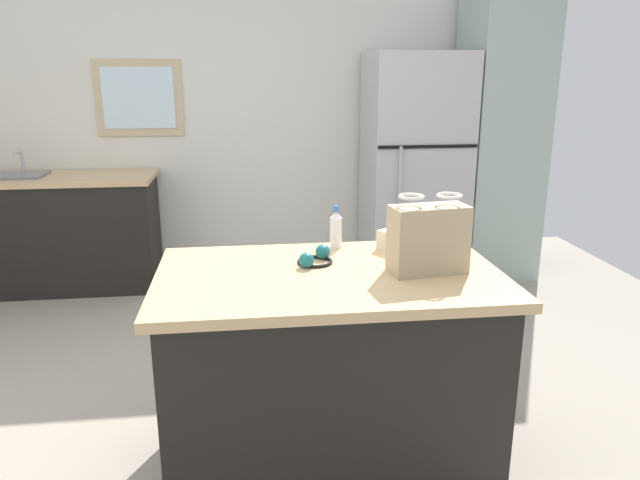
{
  "coord_description": "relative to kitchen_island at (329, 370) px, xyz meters",
  "views": [
    {
      "loc": [
        -0.07,
        -2.47,
        1.67
      ],
      "look_at": [
        0.26,
        0.07,
        0.94
      ],
      "focal_mm": 33.36,
      "sensor_mm": 36.0,
      "label": 1
    }
  ],
  "objects": [
    {
      "name": "tall_cabinet",
      "position": [
        1.74,
        2.42,
        0.7
      ],
      "size": [
        0.59,
        0.66,
        2.3
      ],
      "color": "#9EB2A8",
      "rests_on": "ground"
    },
    {
      "name": "ground",
      "position": [
        -0.26,
        0.23,
        -0.45
      ],
      "size": [
        6.29,
        6.29,
        0.0
      ],
      "primitive_type": "plane",
      "color": "#9E9384"
    },
    {
      "name": "kitchen_island",
      "position": [
        0.0,
        0.0,
        0.0
      ],
      "size": [
        1.39,
        0.85,
        0.89
      ],
      "color": "black",
      "rests_on": "ground"
    },
    {
      "name": "back_wall",
      "position": [
        -0.27,
        2.85,
        0.94
      ],
      "size": [
        5.25,
        0.13,
        2.78
      ],
      "color": "silver",
      "rests_on": "ground"
    },
    {
      "name": "shopping_bag",
      "position": [
        0.39,
        -0.04,
        0.58
      ],
      "size": [
        0.32,
        0.18,
        0.32
      ],
      "color": "tan",
      "rests_on": "kitchen_island"
    },
    {
      "name": "bottle",
      "position": [
        0.08,
        0.34,
        0.53
      ],
      "size": [
        0.06,
        0.06,
        0.2
      ],
      "color": "white",
      "rests_on": "kitchen_island"
    },
    {
      "name": "sink_counter",
      "position": [
        -1.82,
        2.47,
        0.01
      ],
      "size": [
        1.56,
        0.63,
        1.08
      ],
      "color": "black",
      "rests_on": "ground"
    },
    {
      "name": "refrigerator",
      "position": [
        1.04,
        2.42,
        0.46
      ],
      "size": [
        0.78,
        0.73,
        1.81
      ],
      "color": "#B7B7BC",
      "rests_on": "ground"
    },
    {
      "name": "ear_defenders",
      "position": [
        -0.04,
        0.12,
        0.46
      ],
      "size": [
        0.21,
        0.21,
        0.06
      ],
      "color": "black",
      "rests_on": "kitchen_island"
    },
    {
      "name": "small_box",
      "position": [
        0.33,
        0.28,
        0.49
      ],
      "size": [
        0.15,
        0.15,
        0.09
      ],
      "primitive_type": "cube",
      "rotation": [
        0.0,
        0.0,
        0.58
      ],
      "color": "beige",
      "rests_on": "kitchen_island"
    }
  ]
}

